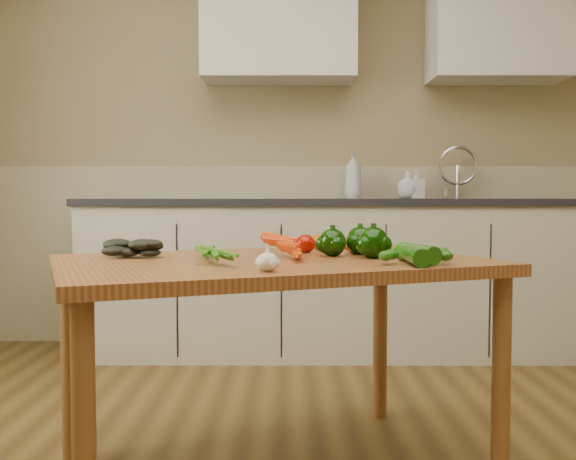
% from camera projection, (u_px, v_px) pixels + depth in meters
% --- Properties ---
extents(room, '(4.04, 5.04, 2.64)m').
position_uv_depth(room, '(303.00, 69.00, 1.68)').
color(room, brown).
rests_on(room, ground).
extents(counter_run, '(2.84, 0.64, 1.14)m').
position_uv_depth(counter_run, '(332.00, 275.00, 3.73)').
color(counter_run, '#BBB69C').
rests_on(counter_run, ground).
extents(upper_cabinets, '(2.15, 0.35, 0.70)m').
position_uv_depth(upper_cabinets, '(382.00, 21.00, 3.79)').
color(upper_cabinets, silver).
rests_on(upper_cabinets, room).
extents(table, '(1.55, 1.28, 0.71)m').
position_uv_depth(table, '(272.00, 283.00, 2.06)').
color(table, '#9C5B2D').
rests_on(table, ground).
extents(soap_bottle_a, '(0.12, 0.13, 0.28)m').
position_uv_depth(soap_bottle_a, '(353.00, 175.00, 3.85)').
color(soap_bottle_a, silver).
rests_on(soap_bottle_a, counter_run).
extents(soap_bottle_b, '(0.09, 0.09, 0.17)m').
position_uv_depth(soap_bottle_b, '(417.00, 184.00, 3.84)').
color(soap_bottle_b, silver).
rests_on(soap_bottle_b, counter_run).
extents(soap_bottle_c, '(0.17, 0.17, 0.17)m').
position_uv_depth(soap_bottle_c, '(408.00, 185.00, 3.85)').
color(soap_bottle_c, silver).
rests_on(soap_bottle_c, counter_run).
extents(carrot_bunch, '(0.30, 0.27, 0.07)m').
position_uv_depth(carrot_bunch, '(264.00, 249.00, 2.05)').
color(carrot_bunch, '#D33804').
rests_on(carrot_bunch, table).
extents(leafy_greens, '(0.19, 0.17, 0.09)m').
position_uv_depth(leafy_greens, '(132.00, 243.00, 2.12)').
color(leafy_greens, black).
rests_on(leafy_greens, table).
extents(garlic_bulb, '(0.06, 0.06, 0.05)m').
position_uv_depth(garlic_bulb, '(267.00, 262.00, 1.71)').
color(garlic_bulb, white).
rests_on(garlic_bulb, table).
extents(pepper_a, '(0.09, 0.09, 0.09)m').
position_uv_depth(pepper_a, '(332.00, 243.00, 2.15)').
color(pepper_a, black).
rests_on(pepper_a, table).
extents(pepper_b, '(0.09, 0.09, 0.09)m').
position_uv_depth(pepper_b, '(360.00, 241.00, 2.21)').
color(pepper_b, black).
rests_on(pepper_b, table).
extents(pepper_c, '(0.10, 0.10, 0.10)m').
position_uv_depth(pepper_c, '(373.00, 243.00, 2.08)').
color(pepper_c, black).
rests_on(pepper_c, table).
extents(tomato_a, '(0.07, 0.07, 0.07)m').
position_uv_depth(tomato_a, '(306.00, 244.00, 2.28)').
color(tomato_a, '#990D02').
rests_on(tomato_a, table).
extents(tomato_b, '(0.07, 0.07, 0.06)m').
position_uv_depth(tomato_b, '(320.00, 242.00, 2.37)').
color(tomato_b, '#C74804').
rests_on(tomato_b, table).
extents(tomato_c, '(0.07, 0.07, 0.06)m').
position_uv_depth(tomato_c, '(353.00, 244.00, 2.27)').
color(tomato_c, '#C74804').
rests_on(tomato_c, table).
extents(zucchini_a, '(0.12, 0.19, 0.06)m').
position_uv_depth(zucchini_a, '(417.00, 254.00, 1.93)').
color(zucchini_a, '#124507').
rests_on(zucchini_a, table).
extents(zucchini_b, '(0.06, 0.18, 0.05)m').
position_uv_depth(zucchini_b, '(416.00, 256.00, 1.87)').
color(zucchini_b, '#124507').
rests_on(zucchini_b, table).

